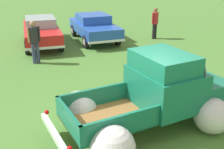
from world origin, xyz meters
TOP-DOWN VIEW (x-y plane):
  - ground_plane at (0.00, 0.00)m, footprint 80.00×80.00m
  - vintage_pickup_truck at (0.39, 0.03)m, footprint 4.75×3.04m
  - show_car_0 at (-0.87, 9.26)m, footprint 2.27×4.87m
  - show_car_1 at (2.01, 9.11)m, footprint 2.15×4.53m
  - spectator_0 at (-1.65, 6.28)m, footprint 0.54×0.38m
  - spectator_1 at (5.32, 8.04)m, footprint 0.53×0.43m

SIDE VIEW (x-z plane):
  - ground_plane at x=0.00m, z-range 0.00..0.00m
  - vintage_pickup_truck at x=0.39m, z-range -0.22..1.74m
  - show_car_0 at x=-0.87m, z-range 0.07..1.50m
  - show_car_1 at x=2.01m, z-range 0.07..1.50m
  - spectator_1 at x=5.32m, z-range 0.13..1.88m
  - spectator_0 at x=-1.65m, z-range 0.14..1.97m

